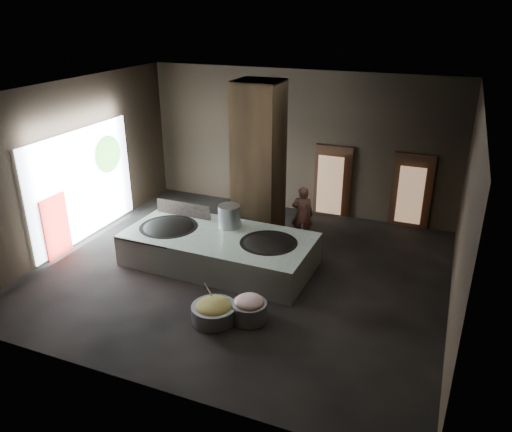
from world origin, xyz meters
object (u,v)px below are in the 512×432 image
at_px(hearth_platform, 219,249).
at_px(wok_right, 269,246).
at_px(wok_left, 169,230).
at_px(meat_basin, 249,311).
at_px(cook, 302,215).
at_px(veg_basin, 214,313).
at_px(stock_pot, 229,217).

relative_size(hearth_platform, wok_right, 3.41).
xyz_separation_m(wok_left, meat_basin, (3.15, -1.97, -0.54)).
relative_size(hearth_platform, cook, 2.90).
distance_m(cook, veg_basin, 4.51).
relative_size(stock_pot, cook, 0.38).
bearing_deg(hearth_platform, cook, 54.26).
bearing_deg(wok_right, stock_pot, 158.96).
height_order(wok_right, meat_basin, wok_right).
distance_m(stock_pot, meat_basin, 3.19).
distance_m(hearth_platform, meat_basin, 2.65).
height_order(wok_right, stock_pot, stock_pot).
relative_size(wok_right, meat_basin, 1.86).
bearing_deg(wok_left, cook, 35.22).
height_order(hearth_platform, wok_left, wok_left).
xyz_separation_m(wok_left, veg_basin, (2.46, -2.28, -0.57)).
xyz_separation_m(hearth_platform, cook, (1.59, 2.09, 0.41)).
relative_size(hearth_platform, meat_basin, 6.34).
bearing_deg(stock_pot, cook, 45.12).
bearing_deg(hearth_platform, wok_right, 3.56).
height_order(hearth_platform, veg_basin, hearth_platform).
height_order(wok_left, cook, cook).
relative_size(wok_left, cook, 0.92).
distance_m(wok_left, wok_right, 2.80).
bearing_deg(veg_basin, hearth_platform, 113.35).
bearing_deg(wok_left, hearth_platform, 1.97).
xyz_separation_m(stock_pot, cook, (1.54, 1.54, -0.30)).
xyz_separation_m(hearth_platform, wok_left, (-1.45, -0.05, 0.33)).
bearing_deg(wok_left, wok_right, 2.05).
bearing_deg(veg_basin, cook, 82.51).
bearing_deg(veg_basin, meat_basin, 23.91).
bearing_deg(stock_pot, hearth_platform, -95.19).
relative_size(hearth_platform, stock_pot, 7.67).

